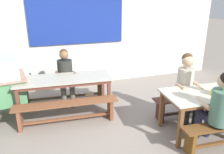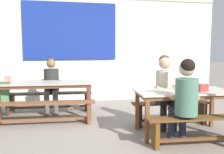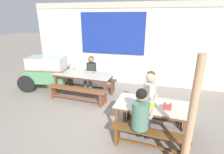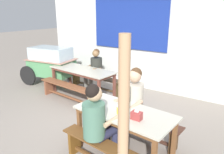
{
  "view_description": "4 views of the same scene",
  "coord_description": "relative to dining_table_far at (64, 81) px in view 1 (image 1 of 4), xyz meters",
  "views": [
    {
      "loc": [
        -1.47,
        -3.07,
        2.17
      ],
      "look_at": [
        -0.37,
        0.21,
        0.96
      ],
      "focal_mm": 34.93,
      "sensor_mm": 36.0,
      "label": 1
    },
    {
      "loc": [
        -0.84,
        -4.06,
        1.39
      ],
      "look_at": [
        0.13,
        0.43,
        0.88
      ],
      "focal_mm": 39.87,
      "sensor_mm": 36.0,
      "label": 2
    },
    {
      "loc": [
        1.12,
        -3.75,
        2.45
      ],
      "look_at": [
        0.04,
        0.34,
        0.97
      ],
      "focal_mm": 28.01,
      "sensor_mm": 36.0,
      "label": 3
    },
    {
      "loc": [
        2.66,
        -3.02,
        2.2
      ],
      "look_at": [
        0.2,
        0.58,
        0.86
      ],
      "focal_mm": 34.8,
      "sensor_mm": 36.0,
      "label": 4
    }
  ],
  "objects": [
    {
      "name": "dining_table_near",
      "position": [
        2.21,
        -1.5,
        -0.0
      ],
      "size": [
        1.59,
        0.87,
        0.73
      ],
      "color": "beige",
      "rests_on": "ground_plane"
    },
    {
      "name": "dining_table_far",
      "position": [
        0.0,
        0.0,
        0.0
      ],
      "size": [
        1.89,
        0.83,
        0.73
      ],
      "color": "#B8B3A0",
      "rests_on": "ground_plane"
    },
    {
      "name": "bench_far_front",
      "position": [
        -0.04,
        -0.5,
        -0.37
      ],
      "size": [
        1.89,
        0.42,
        0.42
      ],
      "color": "brown",
      "rests_on": "ground_plane"
    },
    {
      "name": "backdrop_wall",
      "position": [
        1.07,
        1.5,
        0.87
      ],
      "size": [
        7.08,
        0.23,
        2.91
      ],
      "color": "silver",
      "rests_on": "ground_plane"
    },
    {
      "name": "person_near_front",
      "position": [
        2.01,
        -1.92,
        0.06
      ],
      "size": [
        0.47,
        0.58,
        1.26
      ],
      "color": "#292B47",
      "rests_on": "ground_plane"
    },
    {
      "name": "ground_plane",
      "position": [
        1.09,
        -1.07,
        -0.66
      ],
      "size": [
        40.0,
        40.0,
        0.0
      ],
      "primitive_type": "plane",
      "color": "gray"
    },
    {
      "name": "bench_far_back",
      "position": [
        0.04,
        0.5,
        -0.37
      ],
      "size": [
        1.87,
        0.41,
        0.42
      ],
      "color": "#4C3A24",
      "rests_on": "ground_plane"
    },
    {
      "name": "person_center_facing",
      "position": [
        0.08,
        0.42,
        0.02
      ],
      "size": [
        0.44,
        0.58,
        1.2
      ],
      "color": "#5E5E56",
      "rests_on": "ground_plane"
    },
    {
      "name": "person_right_near_table",
      "position": [
        2.09,
        -1.06,
        0.07
      ],
      "size": [
        0.45,
        0.56,
        1.29
      ],
      "color": "black",
      "rests_on": "ground_plane"
    },
    {
      "name": "condiment_jar",
      "position": [
        2.19,
        -1.61,
        0.13
      ],
      "size": [
        0.09,
        0.09,
        0.12
      ],
      "color": "yellow",
      "rests_on": "dining_table_near"
    },
    {
      "name": "bench_near_back",
      "position": [
        2.25,
        -1.0,
        -0.38
      ],
      "size": [
        1.47,
        0.4,
        0.42
      ],
      "color": "#46291F",
      "rests_on": "ground_plane"
    }
  ]
}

